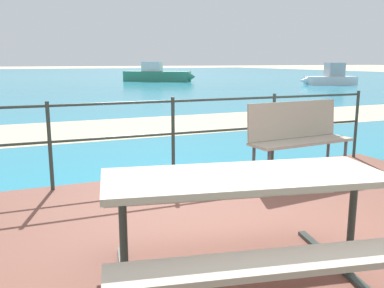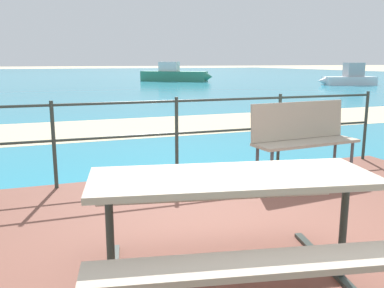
% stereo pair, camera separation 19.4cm
% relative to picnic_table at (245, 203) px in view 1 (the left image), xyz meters
% --- Properties ---
extents(ground_plane, '(240.00, 240.00, 0.00)m').
position_rel_picnic_table_xyz_m(ground_plane, '(0.46, 0.22, -0.64)').
color(ground_plane, beige).
extents(patio_paving, '(6.40, 5.20, 0.06)m').
position_rel_picnic_table_xyz_m(patio_paving, '(0.46, 0.22, -0.61)').
color(patio_paving, brown).
rests_on(patio_paving, ground).
extents(sea_water, '(90.00, 90.00, 0.01)m').
position_rel_picnic_table_xyz_m(sea_water, '(0.46, 40.22, -0.64)').
color(sea_water, teal).
rests_on(sea_water, ground).
extents(beach_strip, '(54.04, 3.87, 0.01)m').
position_rel_picnic_table_xyz_m(beach_strip, '(0.46, 7.16, -0.64)').
color(beach_strip, beige).
rests_on(beach_strip, ground).
extents(picnic_table, '(1.99, 1.71, 0.77)m').
position_rel_picnic_table_xyz_m(picnic_table, '(0.00, 0.00, 0.00)').
color(picnic_table, tan).
rests_on(picnic_table, patio_paving).
extents(park_bench, '(1.45, 0.55, 0.95)m').
position_rel_picnic_table_xyz_m(park_bench, '(1.97, 2.17, -0.02)').
color(park_bench, tan).
rests_on(park_bench, patio_paving).
extents(railing_fence, '(5.94, 0.04, 1.02)m').
position_rel_picnic_table_xyz_m(railing_fence, '(0.46, 2.67, 0.07)').
color(railing_fence, '#2D3833').
rests_on(railing_fence, patio_paving).
extents(boat_near, '(4.91, 4.08, 1.44)m').
position_rel_picnic_table_xyz_m(boat_near, '(8.08, 27.84, -0.16)').
color(boat_near, '#338466').
rests_on(boat_near, sea_water).
extents(boat_mid, '(3.80, 1.80, 1.40)m').
position_rel_picnic_table_xyz_m(boat_mid, '(17.20, 19.59, -0.18)').
color(boat_mid, silver).
rests_on(boat_mid, sea_water).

